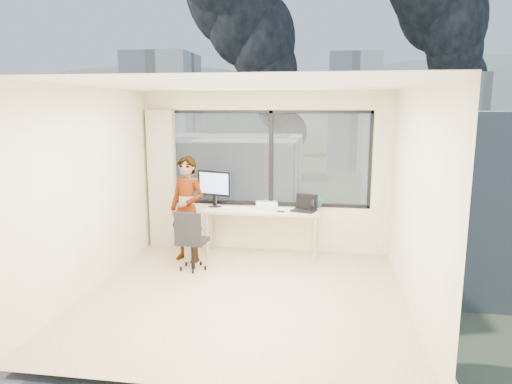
% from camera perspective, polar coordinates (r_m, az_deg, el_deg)
% --- Properties ---
extents(floor, '(4.00, 4.00, 0.01)m').
position_cam_1_polar(floor, '(5.98, -1.45, -12.66)').
color(floor, beige).
rests_on(floor, ground).
extents(ceiling, '(4.00, 4.00, 0.01)m').
position_cam_1_polar(ceiling, '(5.50, -1.58, 13.08)').
color(ceiling, white).
rests_on(ceiling, ground).
extents(wall_front, '(4.00, 0.01, 2.60)m').
position_cam_1_polar(wall_front, '(3.70, -6.93, -6.08)').
color(wall_front, beige).
rests_on(wall_front, ground).
extents(wall_left, '(0.01, 4.00, 2.60)m').
position_cam_1_polar(wall_left, '(6.26, -19.86, 0.20)').
color(wall_left, beige).
rests_on(wall_left, ground).
extents(wall_right, '(0.01, 4.00, 2.60)m').
position_cam_1_polar(wall_right, '(5.61, 19.03, -0.88)').
color(wall_right, beige).
rests_on(wall_right, ground).
extents(window_wall, '(3.30, 0.16, 1.55)m').
position_cam_1_polar(window_wall, '(7.52, 1.51, 4.17)').
color(window_wall, black).
rests_on(window_wall, ground).
extents(curtain, '(0.45, 0.14, 2.30)m').
position_cam_1_polar(curtain, '(7.86, -11.53, 1.49)').
color(curtain, '#C5B49A').
rests_on(curtain, floor).
extents(desk, '(1.80, 0.60, 0.75)m').
position_cam_1_polar(desk, '(7.41, 0.76, -4.98)').
color(desk, tan).
rests_on(desk, floor).
extents(chair, '(0.49, 0.49, 0.91)m').
position_cam_1_polar(chair, '(6.80, -7.86, -5.80)').
color(chair, black).
rests_on(chair, floor).
extents(person, '(0.69, 0.57, 1.62)m').
position_cam_1_polar(person, '(7.12, -8.51, -2.13)').
color(person, '#2D2D33').
rests_on(person, floor).
extents(monitor, '(0.60, 0.29, 0.59)m').
position_cam_1_polar(monitor, '(7.52, -5.15, 0.46)').
color(monitor, black).
rests_on(monitor, desk).
extents(game_console, '(0.39, 0.35, 0.08)m').
position_cam_1_polar(game_console, '(7.51, 1.30, -1.51)').
color(game_console, white).
rests_on(game_console, desk).
extents(laptop, '(0.47, 0.48, 0.23)m').
position_cam_1_polar(laptop, '(7.19, 5.91, -1.47)').
color(laptop, black).
rests_on(laptop, desk).
extents(cellphone, '(0.13, 0.08, 0.01)m').
position_cam_1_polar(cellphone, '(7.15, 3.09, -2.42)').
color(cellphone, black).
rests_on(cellphone, desk).
extents(pen_cup, '(0.09, 0.09, 0.09)m').
position_cam_1_polar(pen_cup, '(7.20, 7.04, -2.07)').
color(pen_cup, black).
rests_on(pen_cup, desk).
extents(handbag, '(0.29, 0.16, 0.22)m').
position_cam_1_polar(handbag, '(7.39, 7.10, -1.23)').
color(handbag, '#0B4546').
rests_on(handbag, desk).
extents(exterior_ground, '(400.00, 400.00, 0.04)m').
position_cam_1_polar(exterior_ground, '(126.48, 8.02, 2.94)').
color(exterior_ground, '#515B3D').
rests_on(exterior_ground, ground).
extents(near_bldg_a, '(16.00, 12.00, 14.00)m').
position_cam_1_polar(near_bldg_a, '(37.96, -6.99, -3.87)').
color(near_bldg_a, beige).
rests_on(near_bldg_a, exterior_ground).
extents(near_bldg_b, '(14.00, 13.00, 16.00)m').
position_cam_1_polar(near_bldg_b, '(45.57, 22.38, -0.89)').
color(near_bldg_b, silver).
rests_on(near_bldg_b, exterior_ground).
extents(far_tower_a, '(14.00, 14.00, 28.00)m').
position_cam_1_polar(far_tower_a, '(106.69, -11.33, 9.00)').
color(far_tower_a, silver).
rests_on(far_tower_a, exterior_ground).
extents(far_tower_b, '(13.00, 13.00, 30.00)m').
position_cam_1_polar(far_tower_b, '(125.62, 11.89, 9.63)').
color(far_tower_b, silver).
rests_on(far_tower_b, exterior_ground).
extents(far_tower_c, '(15.00, 15.00, 26.00)m').
position_cam_1_polar(far_tower_c, '(151.97, 25.63, 8.19)').
color(far_tower_c, silver).
rests_on(far_tower_c, exterior_ground).
extents(far_tower_d, '(16.00, 14.00, 22.00)m').
position_cam_1_polar(far_tower_d, '(167.03, -13.04, 8.37)').
color(far_tower_d, silver).
rests_on(far_tower_d, exterior_ground).
extents(hill_a, '(288.00, 216.00, 90.00)m').
position_cam_1_polar(hill_a, '(347.55, -11.97, 7.55)').
color(hill_a, slate).
rests_on(hill_a, exterior_ground).
extents(hill_b, '(300.00, 220.00, 96.00)m').
position_cam_1_polar(hill_b, '(340.54, 25.60, 6.70)').
color(hill_b, slate).
rests_on(hill_b, exterior_ground).
extents(tree_a, '(7.00, 7.00, 8.00)m').
position_cam_1_polar(tree_a, '(34.52, -22.06, -11.30)').
color(tree_a, '#1A4F1D').
rests_on(tree_a, exterior_ground).
extents(tree_b, '(7.60, 7.60, 9.00)m').
position_cam_1_polar(tree_b, '(26.42, 14.81, -16.55)').
color(tree_b, '#1A4F1D').
rests_on(tree_b, exterior_ground).
extents(smoke_plume_b, '(30.00, 18.00, 70.00)m').
position_cam_1_polar(smoke_plume_b, '(185.20, 26.65, 17.05)').
color(smoke_plume_b, black).
rests_on(smoke_plume_b, exterior_ground).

